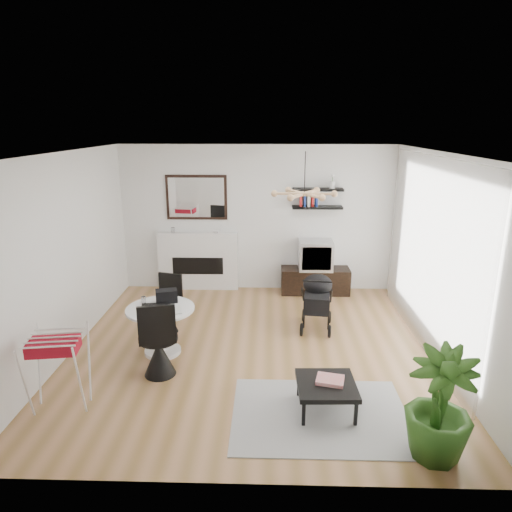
{
  "coord_description": "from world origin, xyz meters",
  "views": [
    {
      "loc": [
        0.24,
        -5.79,
        3.05
      ],
      "look_at": [
        0.05,
        0.4,
        1.25
      ],
      "focal_mm": 32.0,
      "sensor_mm": 36.0,
      "label": 1
    }
  ],
  "objects_px": {
    "drying_rack": "(58,371)",
    "coffee_table": "(326,386)",
    "tv_console": "(315,281)",
    "stroller": "(317,303)",
    "potted_plant": "(439,405)",
    "fireplace": "(198,254)",
    "crt_tv": "(315,255)",
    "dining_table": "(161,323)"
  },
  "relations": [
    {
      "from": "drying_rack",
      "to": "coffee_table",
      "type": "relative_size",
      "value": 1.34
    },
    {
      "from": "tv_console",
      "to": "coffee_table",
      "type": "xyz_separation_m",
      "value": [
        -0.23,
        -3.67,
        0.07
      ]
    },
    {
      "from": "stroller",
      "to": "tv_console",
      "type": "bearing_deg",
      "value": 92.76
    },
    {
      "from": "stroller",
      "to": "coffee_table",
      "type": "xyz_separation_m",
      "value": [
        -0.1,
        -2.16,
        -0.09
      ]
    },
    {
      "from": "tv_console",
      "to": "potted_plant",
      "type": "height_order",
      "value": "potted_plant"
    },
    {
      "from": "fireplace",
      "to": "tv_console",
      "type": "bearing_deg",
      "value": -4.0
    },
    {
      "from": "crt_tv",
      "to": "drying_rack",
      "type": "xyz_separation_m",
      "value": [
        -3.14,
        -3.7,
        -0.28
      ]
    },
    {
      "from": "crt_tv",
      "to": "fireplace",
      "type": "bearing_deg",
      "value": 175.89
    },
    {
      "from": "fireplace",
      "to": "coffee_table",
      "type": "relative_size",
      "value": 3.3
    },
    {
      "from": "stroller",
      "to": "potted_plant",
      "type": "xyz_separation_m",
      "value": [
        0.84,
        -2.84,
        0.16
      ]
    },
    {
      "from": "tv_console",
      "to": "drying_rack",
      "type": "relative_size",
      "value": 1.43
    },
    {
      "from": "fireplace",
      "to": "tv_console",
      "type": "height_order",
      "value": "fireplace"
    },
    {
      "from": "coffee_table",
      "to": "potted_plant",
      "type": "xyz_separation_m",
      "value": [
        0.95,
        -0.69,
        0.25
      ]
    },
    {
      "from": "crt_tv",
      "to": "dining_table",
      "type": "xyz_separation_m",
      "value": [
        -2.31,
        -2.41,
        -0.3
      ]
    },
    {
      "from": "crt_tv",
      "to": "stroller",
      "type": "xyz_separation_m",
      "value": [
        -0.11,
        -1.51,
        -0.34
      ]
    },
    {
      "from": "dining_table",
      "to": "coffee_table",
      "type": "height_order",
      "value": "dining_table"
    },
    {
      "from": "drying_rack",
      "to": "stroller",
      "type": "distance_m",
      "value": 3.74
    },
    {
      "from": "potted_plant",
      "to": "coffee_table",
      "type": "bearing_deg",
      "value": 144.05
    },
    {
      "from": "coffee_table",
      "to": "potted_plant",
      "type": "bearing_deg",
      "value": -35.95
    },
    {
      "from": "fireplace",
      "to": "potted_plant",
      "type": "relative_size",
      "value": 1.95
    },
    {
      "from": "crt_tv",
      "to": "dining_table",
      "type": "relative_size",
      "value": 0.66
    },
    {
      "from": "stroller",
      "to": "dining_table",
      "type": "bearing_deg",
      "value": -150.42
    },
    {
      "from": "stroller",
      "to": "coffee_table",
      "type": "distance_m",
      "value": 2.16
    },
    {
      "from": "stroller",
      "to": "fireplace",
      "type": "bearing_deg",
      "value": 148.64
    },
    {
      "from": "fireplace",
      "to": "dining_table",
      "type": "bearing_deg",
      "value": -92.75
    },
    {
      "from": "tv_console",
      "to": "fireplace",
      "type": "bearing_deg",
      "value": 176.0
    },
    {
      "from": "drying_rack",
      "to": "potted_plant",
      "type": "xyz_separation_m",
      "value": [
        3.87,
        -0.65,
        0.09
      ]
    },
    {
      "from": "fireplace",
      "to": "coffee_table",
      "type": "distance_m",
      "value": 4.32
    },
    {
      "from": "fireplace",
      "to": "drying_rack",
      "type": "height_order",
      "value": "fireplace"
    },
    {
      "from": "tv_console",
      "to": "coffee_table",
      "type": "relative_size",
      "value": 1.92
    },
    {
      "from": "crt_tv",
      "to": "dining_table",
      "type": "distance_m",
      "value": 3.35
    },
    {
      "from": "tv_console",
      "to": "potted_plant",
      "type": "bearing_deg",
      "value": -80.58
    },
    {
      "from": "dining_table",
      "to": "crt_tv",
      "type": "bearing_deg",
      "value": 46.18
    },
    {
      "from": "dining_table",
      "to": "stroller",
      "type": "bearing_deg",
      "value": 22.23
    },
    {
      "from": "fireplace",
      "to": "drying_rack",
      "type": "distance_m",
      "value": 3.98
    },
    {
      "from": "crt_tv",
      "to": "coffee_table",
      "type": "xyz_separation_m",
      "value": [
        -0.21,
        -3.66,
        -0.44
      ]
    },
    {
      "from": "crt_tv",
      "to": "coffee_table",
      "type": "relative_size",
      "value": 0.93
    },
    {
      "from": "tv_console",
      "to": "crt_tv",
      "type": "xyz_separation_m",
      "value": [
        -0.01,
        -0.0,
        0.5
      ]
    },
    {
      "from": "crt_tv",
      "to": "dining_table",
      "type": "bearing_deg",
      "value": -133.82
    },
    {
      "from": "fireplace",
      "to": "potted_plant",
      "type": "distance_m",
      "value": 5.37
    },
    {
      "from": "potted_plant",
      "to": "dining_table",
      "type": "bearing_deg",
      "value": 147.43
    },
    {
      "from": "stroller",
      "to": "crt_tv",
      "type": "bearing_deg",
      "value": 93.2
    }
  ]
}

